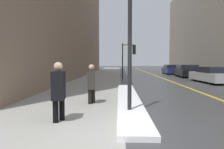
# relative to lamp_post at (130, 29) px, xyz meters

# --- Properties ---
(ground_plane) EXTENTS (160.00, 160.00, 0.00)m
(ground_plane) POSITION_rel_lamp_post_xyz_m (-0.19, -1.95, -2.50)
(ground_plane) COLOR #38383A
(sidewalk_slab) EXTENTS (4.00, 80.00, 0.01)m
(sidewalk_slab) POSITION_rel_lamp_post_xyz_m (-2.19, 13.05, -2.49)
(sidewalk_slab) COLOR #9E9B93
(sidewalk_slab) RESTS_ON ground
(road_centre_stripe) EXTENTS (0.16, 80.00, 0.00)m
(road_centre_stripe) POSITION_rel_lamp_post_xyz_m (3.81, 13.05, -2.50)
(road_centre_stripe) COLOR gold
(road_centre_stripe) RESTS_ON ground
(snow_bank_curb) EXTENTS (0.85, 9.37, 0.12)m
(snow_bank_curb) POSITION_rel_lamp_post_xyz_m (0.07, 2.33, -2.44)
(snow_bank_curb) COLOR white
(snow_bank_curb) RESTS_ON ground
(building_facade_left) EXTENTS (6.00, 36.00, 16.77)m
(building_facade_left) POSITION_rel_lamp_post_xyz_m (-7.19, 18.05, 5.89)
(building_facade_left) COLOR #846B56
(building_facade_left) RESTS_ON ground
(lamp_post) EXTENTS (0.28, 0.28, 4.08)m
(lamp_post) POSITION_rel_lamp_post_xyz_m (0.00, 0.00, 0.00)
(lamp_post) COLOR black
(lamp_post) RESTS_ON ground
(traffic_light_near) EXTENTS (1.31, 0.35, 3.31)m
(traffic_light_near) POSITION_rel_lamp_post_xyz_m (0.72, 14.43, -0.12)
(traffic_light_near) COLOR black
(traffic_light_near) RESTS_ON ground
(pedestrian_with_shoulder_bag) EXTENTS (0.34, 0.72, 1.54)m
(pedestrian_with_shoulder_bag) POSITION_rel_lamp_post_xyz_m (-1.86, -0.93, -1.65)
(pedestrian_with_shoulder_bag) COLOR black
(pedestrian_with_shoulder_bag) RESTS_ON ground
(pedestrian_trailing) EXTENTS (0.32, 0.50, 1.45)m
(pedestrian_trailing) POSITION_rel_lamp_post_xyz_m (-1.32, 1.50, -1.69)
(pedestrian_trailing) COLOR black
(pedestrian_trailing) RESTS_ON ground
(parked_car_silver) EXTENTS (2.08, 4.55, 1.18)m
(parked_car_silver) POSITION_rel_lamp_post_xyz_m (6.62, 9.97, -1.93)
(parked_car_silver) COLOR #B2B2B7
(parked_car_silver) RESTS_ON ground
(parked_car_black) EXTENTS (2.03, 4.26, 1.27)m
(parked_car_black) POSITION_rel_lamp_post_xyz_m (6.66, 16.23, -1.90)
(parked_car_black) COLOR black
(parked_car_black) RESTS_ON ground
(parked_car_navy) EXTENTS (2.01, 4.77, 1.20)m
(parked_car_navy) POSITION_rel_lamp_post_xyz_m (6.48, 21.95, -1.91)
(parked_car_navy) COLOR navy
(parked_car_navy) RESTS_ON ground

